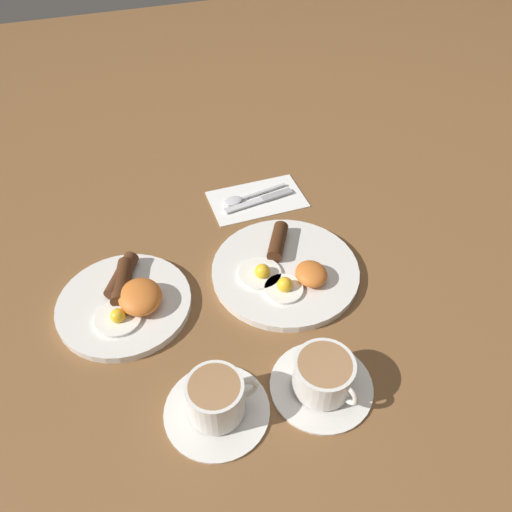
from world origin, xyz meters
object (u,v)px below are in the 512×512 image
Objects in this scene: breakfast_plate_far at (127,300)px; teacup_near at (323,377)px; breakfast_plate_near at (286,270)px; spoon at (240,199)px; knife at (263,199)px; teacup_far at (216,401)px.

teacup_near is (-0.26, -0.26, 0.01)m from breakfast_plate_far.
breakfast_plate_near is 0.30m from breakfast_plate_far.
spoon is (0.24, 0.02, -0.00)m from breakfast_plate_near.
knife is at bearing -7.81° from breakfast_plate_near.
breakfast_plate_near is at bearing -40.62° from teacup_far.
teacup_near reaches higher than breakfast_plate_near.
breakfast_plate_near is 1.74× the size of teacup_far.
knife is 1.05× the size of spoon.
spoon is at bearing -51.89° from breakfast_plate_far.
knife is (0.22, -0.03, -0.00)m from breakfast_plate_near.
breakfast_plate_far is (0.02, 0.30, 0.00)m from breakfast_plate_near.
teacup_far reaches higher than teacup_near.
breakfast_plate_near reaches higher than spoon.
teacup_near reaches higher than spoon.
breakfast_plate_far is at bearing 45.32° from teacup_near.
breakfast_plate_near is 1.17× the size of breakfast_plate_far.
breakfast_plate_near reaches higher than knife.
breakfast_plate_near is at bearing -7.64° from teacup_near.
spoon is (0.02, 0.05, 0.00)m from knife.
knife is at bearing 151.15° from spoon.
teacup_far is (0.01, 0.17, 0.00)m from teacup_near.
spoon is at bearing 4.03° from breakfast_plate_near.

